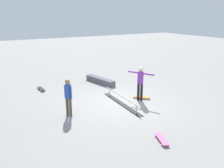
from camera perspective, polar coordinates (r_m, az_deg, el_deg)
ground_plane at (r=10.55m, az=2.15°, el=-4.57°), size 60.00×60.00×0.00m
grind_rail at (r=10.35m, az=2.40°, el=-4.02°), size 3.14×0.39×0.38m
skate_ledge at (r=13.40m, az=-2.92°, el=0.86°), size 2.20×0.83×0.32m
skater_main at (r=10.57m, az=6.97°, el=0.66°), size 1.18×0.64×1.59m
skateboard_main at (r=11.10m, az=7.24°, el=-3.19°), size 0.72×0.69×0.09m
bystander_blue_shirt at (r=9.08m, az=-10.71°, el=-2.80°), size 0.32×0.25×1.49m
loose_skateboard_black at (r=12.76m, az=-17.03°, el=-1.12°), size 0.81×0.29×0.09m
loose_skateboard_pink at (r=7.67m, az=12.09°, el=-13.05°), size 0.82×0.46×0.09m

